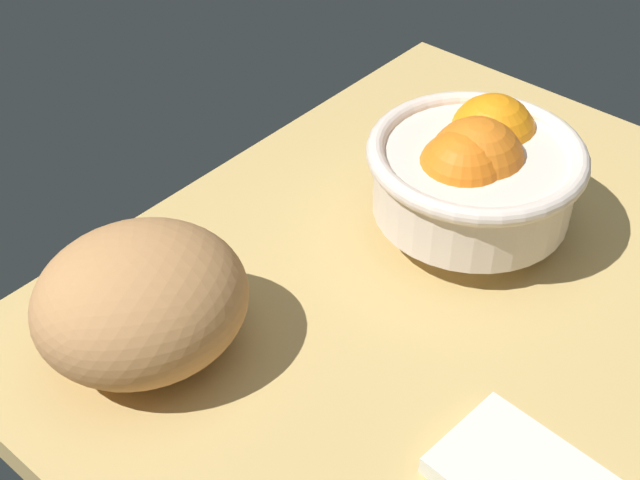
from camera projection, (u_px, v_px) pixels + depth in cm
name	position (u px, v px, depth cm)	size (l,w,h in cm)	color
ground_plane	(546.00, 357.00, 70.84)	(73.95, 67.71, 3.00)	tan
fruit_bowl	(475.00, 172.00, 76.88)	(18.95, 18.95, 11.40)	silver
bread_loaf	(141.00, 301.00, 66.00)	(16.35, 14.82, 10.57)	tan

